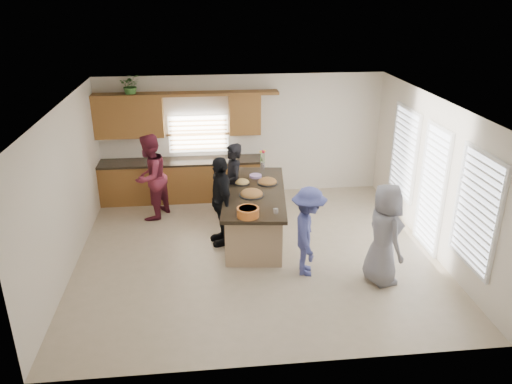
{
  "coord_description": "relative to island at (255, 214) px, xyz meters",
  "views": [
    {
      "loc": [
        -0.89,
        -8.13,
        4.61
      ],
      "look_at": [
        0.02,
        0.17,
        1.15
      ],
      "focal_mm": 35.0,
      "sensor_mm": 36.0,
      "label": 1
    }
  ],
  "objects": [
    {
      "name": "floor",
      "position": [
        -0.05,
        -0.71,
        -0.45
      ],
      "size": [
        6.5,
        6.5,
        0.0
      ],
      "primitive_type": "plane",
      "color": "#C1AC8F",
      "rests_on": "ground"
    },
    {
      "name": "salad_bowl",
      "position": [
        -0.23,
        -1.13,
        0.59
      ],
      "size": [
        0.38,
        0.38,
        0.16
      ],
      "color": "orange",
      "rests_on": "island"
    },
    {
      "name": "flower_vase",
      "position": [
        0.3,
        1.22,
        0.73
      ],
      "size": [
        0.14,
        0.14,
        0.42
      ],
      "color": "silver",
      "rests_on": "island"
    },
    {
      "name": "woman_left_back",
      "position": [
        -0.38,
        0.51,
        0.42
      ],
      "size": [
        0.52,
        0.7,
        1.75
      ],
      "primitive_type": "imported",
      "rotation": [
        0.0,
        0.0,
        -1.41
      ],
      "color": "black",
      "rests_on": "ground"
    },
    {
      "name": "right_wall_glazing",
      "position": [
        3.17,
        -0.84,
        0.89
      ],
      "size": [
        0.06,
        4.0,
        2.25
      ],
      "color": "white",
      "rests_on": "ground"
    },
    {
      "name": "platter_back",
      "position": [
        -0.21,
        0.41,
        0.52
      ],
      "size": [
        0.32,
        0.32,
        0.13
      ],
      "color": "black",
      "rests_on": "island"
    },
    {
      "name": "platter_mid",
      "position": [
        0.3,
        0.37,
        0.52
      ],
      "size": [
        0.42,
        0.42,
        0.17
      ],
      "color": "black",
      "rests_on": "island"
    },
    {
      "name": "woman_right_front",
      "position": [
        1.92,
        -1.89,
        0.42
      ],
      "size": [
        0.69,
        0.93,
        1.74
      ],
      "primitive_type": "imported",
      "rotation": [
        0.0,
        0.0,
        1.74
      ],
      "color": "slate",
      "rests_on": "ground"
    },
    {
      "name": "room_shell",
      "position": [
        -0.05,
        -0.71,
        1.45
      ],
      "size": [
        6.52,
        6.02,
        2.81
      ],
      "color": "silver",
      "rests_on": "ground"
    },
    {
      "name": "island",
      "position": [
        0.0,
        0.0,
        0.0
      ],
      "size": [
        1.46,
        2.82,
        0.95
      ],
      "rotation": [
        0.0,
        0.0,
        -0.12
      ],
      "color": "tan",
      "rests_on": "ground"
    },
    {
      "name": "back_cabinetry",
      "position": [
        -1.52,
        2.03,
        0.46
      ],
      "size": [
        4.08,
        0.66,
        2.46
      ],
      "color": "olive",
      "rests_on": "ground"
    },
    {
      "name": "clear_cup",
      "position": [
        0.25,
        -1.06,
        0.54
      ],
      "size": [
        0.08,
        0.08,
        0.09
      ],
      "primitive_type": "cylinder",
      "color": "white",
      "rests_on": "island"
    },
    {
      "name": "woman_right_back",
      "position": [
        0.75,
        -1.49,
        0.34
      ],
      "size": [
        0.75,
        1.1,
        1.58
      ],
      "primitive_type": "imported",
      "rotation": [
        0.0,
        0.0,
        1.4
      ],
      "color": "#40468C",
      "rests_on": "ground"
    },
    {
      "name": "woman_left_front",
      "position": [
        -0.66,
        -0.22,
        0.42
      ],
      "size": [
        0.6,
        1.08,
        1.74
      ],
      "primitive_type": "imported",
      "rotation": [
        0.0,
        0.0,
        -1.39
      ],
      "color": "black",
      "rests_on": "ground"
    },
    {
      "name": "platter_front",
      "position": [
        -0.08,
        -0.22,
        0.53
      ],
      "size": [
        0.48,
        0.48,
        0.19
      ],
      "color": "black",
      "rests_on": "island"
    },
    {
      "name": "plate_stack",
      "position": [
        0.1,
        0.76,
        0.52
      ],
      "size": [
        0.25,
        0.25,
        0.04
      ],
      "primitive_type": "cylinder",
      "color": "#C297DC",
      "rests_on": "island"
    },
    {
      "name": "potted_plant",
      "position": [
        -2.44,
        2.11,
        2.19
      ],
      "size": [
        0.47,
        0.42,
        0.48
      ],
      "primitive_type": "imported",
      "rotation": [
        0.0,
        0.0,
        0.12
      ],
      "color": "#3E7830",
      "rests_on": "back_cabinetry"
    },
    {
      "name": "woman_left_mid",
      "position": [
        -2.08,
        1.07,
        0.46
      ],
      "size": [
        1.03,
        1.11,
        1.83
      ],
      "primitive_type": "imported",
      "rotation": [
        0.0,
        0.0,
        -2.06
      ],
      "color": "maroon",
      "rests_on": "ground"
    }
  ]
}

